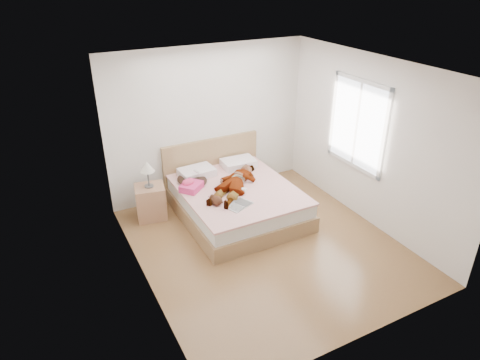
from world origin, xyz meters
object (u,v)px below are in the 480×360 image
at_px(towel, 191,186).
at_px(nightstand, 151,200).
at_px(woman, 235,180).
at_px(bed, 235,198).
at_px(coffee_mug, 244,191).
at_px(magazine, 239,205).
at_px(plush_toy, 216,200).
at_px(phone, 197,171).

xyz_separation_m(towel, nightstand, (-0.59, 0.30, -0.25)).
height_order(woman, towel, woman).
relative_size(bed, coffee_mug, 18.74).
bearing_deg(coffee_mug, magazine, -128.11).
relative_size(plush_toy, nightstand, 0.26).
bearing_deg(bed, magazine, -111.19).
xyz_separation_m(bed, plush_toy, (-0.51, -0.39, 0.30)).
distance_m(phone, plush_toy, 0.80).
bearing_deg(woman, phone, -171.39).
relative_size(phone, nightstand, 0.11).
height_order(coffee_mug, plush_toy, plush_toy).
height_order(phone, bed, bed).
bearing_deg(towel, plush_toy, -74.37).
bearing_deg(coffee_mug, phone, 126.56).
height_order(phone, coffee_mug, phone).
distance_m(bed, nightstand, 1.37).
relative_size(phone, bed, 0.05).
bearing_deg(towel, phone, 45.31).
distance_m(magazine, nightstand, 1.52).
bearing_deg(phone, magazine, -117.66).
distance_m(woman, coffee_mug, 0.29).
height_order(towel, nightstand, nightstand).
xyz_separation_m(magazine, coffee_mug, (0.24, 0.30, 0.04)).
relative_size(bed, plush_toy, 7.99).
xyz_separation_m(phone, bed, (0.49, -0.39, -0.43)).
distance_m(towel, nightstand, 0.71).
bearing_deg(plush_toy, magazine, -34.37).
relative_size(phone, towel, 0.24).
bearing_deg(nightstand, woman, -22.02).
relative_size(woman, coffee_mug, 13.56).
bearing_deg(woman, nightstand, -154.75).
height_order(magazine, coffee_mug, coffee_mug).
height_order(phone, towel, phone).
relative_size(magazine, plush_toy, 1.79).
bearing_deg(plush_toy, bed, 37.58).
bearing_deg(magazine, towel, 119.64).
bearing_deg(towel, magazine, -60.36).
bearing_deg(towel, bed, -16.81).
bearing_deg(nightstand, towel, -27.44).
xyz_separation_m(coffee_mug, nightstand, (-1.28, 0.79, -0.22)).
distance_m(woman, phone, 0.65).
bearing_deg(magazine, coffee_mug, 51.89).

